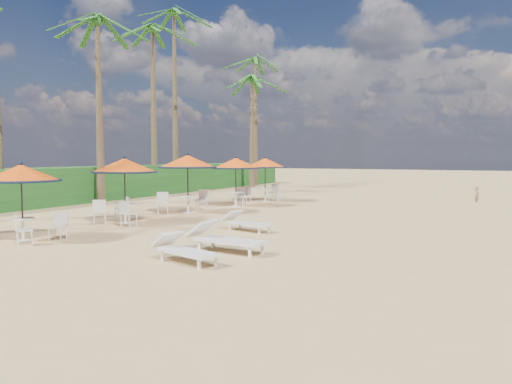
{
  "coord_description": "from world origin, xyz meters",
  "views": [
    {
      "loc": [
        6.88,
        -9.76,
        2.38
      ],
      "look_at": [
        -0.58,
        4.84,
        1.2
      ],
      "focal_mm": 35.0,
      "sensor_mm": 36.0,
      "label": 1
    }
  ],
  "objects_px": {
    "lounger_far": "(245,222)",
    "station_0": "(23,180)",
    "station_4": "(266,167)",
    "lounger_mid": "(223,238)",
    "station_3": "(237,168)",
    "lounger_near": "(183,249)",
    "station_1": "(123,174)",
    "station_2": "(187,167)"
  },
  "relations": [
    {
      "from": "lounger_far",
      "to": "station_0",
      "type": "bearing_deg",
      "value": -119.67
    },
    {
      "from": "station_4",
      "to": "lounger_mid",
      "type": "bearing_deg",
      "value": -68.57
    },
    {
      "from": "station_3",
      "to": "lounger_mid",
      "type": "distance_m",
      "value": 11.35
    },
    {
      "from": "lounger_mid",
      "to": "lounger_far",
      "type": "bearing_deg",
      "value": 115.14
    },
    {
      "from": "lounger_near",
      "to": "lounger_mid",
      "type": "height_order",
      "value": "lounger_mid"
    },
    {
      "from": "lounger_mid",
      "to": "lounger_far",
      "type": "height_order",
      "value": "lounger_mid"
    },
    {
      "from": "station_4",
      "to": "lounger_mid",
      "type": "xyz_separation_m",
      "value": [
        5.06,
        -12.89,
        -1.46
      ]
    },
    {
      "from": "station_4",
      "to": "lounger_mid",
      "type": "height_order",
      "value": "station_4"
    },
    {
      "from": "station_4",
      "to": "lounger_far",
      "type": "xyz_separation_m",
      "value": [
        3.88,
        -9.57,
        -1.52
      ]
    },
    {
      "from": "station_1",
      "to": "station_4",
      "type": "bearing_deg",
      "value": 85.41
    },
    {
      "from": "station_4",
      "to": "lounger_near",
      "type": "relative_size",
      "value": 1.24
    },
    {
      "from": "station_1",
      "to": "station_4",
      "type": "distance_m",
      "value": 9.96
    },
    {
      "from": "lounger_mid",
      "to": "lounger_far",
      "type": "relative_size",
      "value": 1.17
    },
    {
      "from": "station_1",
      "to": "lounger_far",
      "type": "xyz_separation_m",
      "value": [
        4.68,
        0.36,
        -1.46
      ]
    },
    {
      "from": "lounger_near",
      "to": "station_4",
      "type": "bearing_deg",
      "value": 125.75
    },
    {
      "from": "station_3",
      "to": "lounger_far",
      "type": "xyz_separation_m",
      "value": [
        4.03,
        -6.65,
        -1.53
      ]
    },
    {
      "from": "station_4",
      "to": "lounger_near",
      "type": "xyz_separation_m",
      "value": [
        4.9,
        -14.37,
        -1.51
      ]
    },
    {
      "from": "station_3",
      "to": "lounger_mid",
      "type": "xyz_separation_m",
      "value": [
        5.21,
        -9.97,
        -1.47
      ]
    },
    {
      "from": "station_4",
      "to": "lounger_near",
      "type": "distance_m",
      "value": 15.26
    },
    {
      "from": "station_3",
      "to": "station_1",
      "type": "bearing_deg",
      "value": -95.29
    },
    {
      "from": "station_0",
      "to": "station_3",
      "type": "bearing_deg",
      "value": 87.5
    },
    {
      "from": "station_0",
      "to": "station_3",
      "type": "height_order",
      "value": "station_3"
    },
    {
      "from": "station_1",
      "to": "lounger_near",
      "type": "relative_size",
      "value": 1.25
    },
    {
      "from": "station_2",
      "to": "lounger_near",
      "type": "distance_m",
      "value": 9.91
    },
    {
      "from": "station_2",
      "to": "station_3",
      "type": "bearing_deg",
      "value": 82.18
    },
    {
      "from": "station_0",
      "to": "station_1",
      "type": "relative_size",
      "value": 0.93
    },
    {
      "from": "station_1",
      "to": "station_2",
      "type": "distance_m",
      "value": 3.64
    },
    {
      "from": "station_3",
      "to": "lounger_far",
      "type": "height_order",
      "value": "station_3"
    },
    {
      "from": "station_0",
      "to": "lounger_mid",
      "type": "relative_size",
      "value": 1.02
    },
    {
      "from": "station_4",
      "to": "station_2",
      "type": "bearing_deg",
      "value": -95.55
    },
    {
      "from": "station_0",
      "to": "station_4",
      "type": "relative_size",
      "value": 0.94
    },
    {
      "from": "lounger_mid",
      "to": "lounger_far",
      "type": "xyz_separation_m",
      "value": [
        -1.18,
        3.32,
        -0.06
      ]
    },
    {
      "from": "lounger_near",
      "to": "lounger_far",
      "type": "height_order",
      "value": "lounger_near"
    },
    {
      "from": "lounger_far",
      "to": "station_4",
      "type": "bearing_deg",
      "value": 127.3
    },
    {
      "from": "station_1",
      "to": "station_3",
      "type": "distance_m",
      "value": 7.04
    },
    {
      "from": "station_3",
      "to": "station_4",
      "type": "bearing_deg",
      "value": 87.1
    },
    {
      "from": "station_2",
      "to": "lounger_mid",
      "type": "distance_m",
      "value": 8.84
    },
    {
      "from": "station_2",
      "to": "lounger_near",
      "type": "relative_size",
      "value": 1.32
    },
    {
      "from": "lounger_near",
      "to": "station_3",
      "type": "bearing_deg",
      "value": 130.71
    },
    {
      "from": "station_2",
      "to": "station_3",
      "type": "height_order",
      "value": "station_2"
    },
    {
      "from": "station_1",
      "to": "station_4",
      "type": "xyz_separation_m",
      "value": [
        0.8,
        9.93,
        0.06
      ]
    },
    {
      "from": "lounger_far",
      "to": "station_2",
      "type": "bearing_deg",
      "value": 159.16
    }
  ]
}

